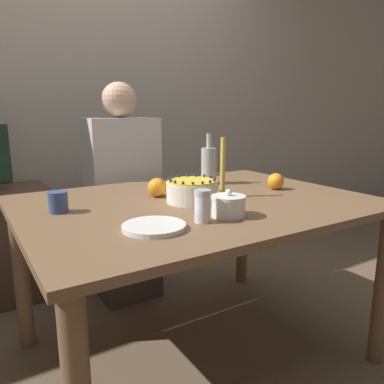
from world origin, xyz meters
name	(u,v)px	position (x,y,z in m)	size (l,w,h in m)	color
ground_plane	(196,352)	(0.00, 0.00, 0.00)	(12.00, 12.00, 0.00)	brown
wall_behind	(89,82)	(0.00, 1.40, 1.30)	(8.00, 0.05, 2.60)	#ADA393
dining_table	(197,222)	(0.00, 0.00, 0.63)	(1.43, 1.07, 0.73)	brown
cake	(192,191)	(-0.03, -0.02, 0.78)	(0.21, 0.21, 0.10)	white
sugar_bowl	(228,206)	(-0.04, -0.27, 0.77)	(0.12, 0.12, 0.10)	white
sugar_shaker	(202,206)	(-0.16, -0.28, 0.79)	(0.06, 0.06, 0.11)	white
plate_stack	(154,227)	(-0.33, -0.27, 0.74)	(0.21, 0.21, 0.02)	white
candle	(223,173)	(0.13, -0.01, 0.83)	(0.05, 0.05, 0.26)	tan
bottle	(209,165)	(0.25, 0.28, 0.83)	(0.08, 0.08, 0.26)	#B2B7BC
cup	(58,202)	(-0.54, 0.11, 0.77)	(0.07, 0.07, 0.08)	#384C7F
orange_fruit_0	(157,187)	(-0.12, 0.14, 0.77)	(0.08, 0.08, 0.08)	orange
orange_fruit_1	(276,181)	(0.44, -0.02, 0.77)	(0.08, 0.08, 0.08)	orange
person_man_blue_shirt	(123,206)	(-0.04, 0.73, 0.55)	(0.40, 0.34, 1.26)	#473D33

